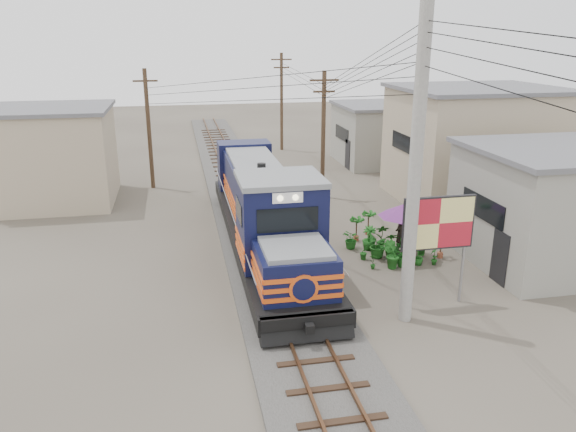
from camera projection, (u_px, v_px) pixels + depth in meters
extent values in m
plane|color=#473F35|center=(296.00, 322.00, 18.07)|extent=(120.00, 120.00, 0.00)
cube|color=#595651|center=(253.00, 223.00, 27.38)|extent=(3.60, 70.00, 0.16)
cube|color=#51331E|center=(242.00, 220.00, 27.22)|extent=(0.08, 70.00, 0.12)
cube|color=#51331E|center=(264.00, 218.00, 27.42)|extent=(0.08, 70.00, 0.12)
cube|color=black|center=(264.00, 233.00, 23.92)|extent=(2.95, 16.25, 0.56)
cube|color=black|center=(288.00, 290.00, 19.28)|extent=(2.23, 3.25, 0.66)
cube|color=black|center=(249.00, 206.00, 28.75)|extent=(2.23, 3.25, 0.66)
cube|color=black|center=(295.00, 272.00, 17.78)|extent=(2.41, 2.44, 1.52)
cube|color=black|center=(280.00, 223.00, 19.90)|extent=(2.89, 2.64, 3.15)
cube|color=slate|center=(280.00, 179.00, 19.39)|extent=(2.95, 2.77, 0.18)
cube|color=black|center=(288.00, 220.00, 18.48)|extent=(2.06, 0.06, 0.81)
cube|color=white|center=(288.00, 198.00, 18.24)|extent=(1.02, 0.06, 0.36)
cube|color=black|center=(255.00, 189.00, 25.89)|extent=(2.30, 9.95, 2.34)
cube|color=slate|center=(255.00, 163.00, 25.52)|extent=(2.06, 9.95, 0.18)
cube|color=#E55215|center=(264.00, 220.00, 23.75)|extent=(2.99, 16.25, 0.14)
cube|color=#E55215|center=(264.00, 213.00, 23.65)|extent=(2.99, 16.25, 0.14)
cube|color=#E55215|center=(264.00, 206.00, 23.56)|extent=(2.99, 16.25, 0.14)
cylinder|color=#9E9B93|center=(415.00, 169.00, 16.71)|extent=(0.40, 0.40, 10.00)
cylinder|color=#4C3826|center=(323.00, 136.00, 30.89)|extent=(0.24, 0.24, 7.00)
cube|color=#4C3826|center=(324.00, 80.00, 29.96)|extent=(1.60, 0.10, 0.10)
cube|color=#4C3826|center=(324.00, 92.00, 30.15)|extent=(1.20, 0.10, 0.10)
cylinder|color=#4C3826|center=(282.00, 102.00, 43.93)|extent=(0.24, 0.24, 7.50)
cube|color=#4C3826|center=(281.00, 59.00, 42.92)|extent=(1.60, 0.10, 0.10)
cube|color=#4C3826|center=(281.00, 68.00, 43.11)|extent=(1.20, 0.10, 0.10)
cylinder|color=#4C3826|center=(149.00, 130.00, 32.85)|extent=(0.24, 0.24, 7.00)
cube|color=#4C3826|center=(145.00, 77.00, 31.93)|extent=(1.60, 0.10, 0.10)
cube|color=#4C3826|center=(146.00, 88.00, 32.11)|extent=(1.20, 0.10, 0.10)
cube|color=gray|center=(563.00, 208.00, 22.32)|extent=(7.00, 6.00, 4.50)
cube|color=slate|center=(572.00, 150.00, 21.59)|extent=(7.35, 6.30, 0.20)
cube|color=black|center=(483.00, 208.00, 21.59)|extent=(0.05, 3.00, 0.90)
cube|color=tan|center=(474.00, 146.00, 30.67)|extent=(8.00, 7.00, 6.00)
cube|color=slate|center=(480.00, 88.00, 29.71)|extent=(8.40, 7.35, 0.20)
cube|color=black|center=(405.00, 144.00, 29.83)|extent=(0.05, 3.50, 0.90)
cube|color=gray|center=(382.00, 135.00, 40.02)|extent=(6.00, 6.00, 4.00)
cube|color=slate|center=(384.00, 105.00, 39.38)|extent=(6.30, 6.30, 0.20)
cube|color=black|center=(342.00, 133.00, 39.40)|extent=(0.05, 3.00, 0.90)
cube|color=tan|center=(54.00, 157.00, 30.36)|extent=(6.00, 6.00, 5.00)
cube|color=slate|center=(48.00, 109.00, 29.56)|extent=(6.30, 6.30, 0.20)
cylinder|color=#99999E|center=(406.00, 268.00, 18.65)|extent=(0.10, 0.10, 2.83)
cylinder|color=#99999E|center=(462.00, 264.00, 19.05)|extent=(0.10, 0.10, 2.83)
cube|color=black|center=(438.00, 223.00, 18.38)|extent=(2.49, 0.14, 1.81)
cube|color=#B31728|center=(439.00, 223.00, 18.35)|extent=(2.38, 0.10, 1.70)
cylinder|color=black|center=(401.00, 256.00, 23.30)|extent=(0.42, 0.42, 0.10)
cylinder|color=#99999E|center=(403.00, 233.00, 22.99)|extent=(0.05, 0.05, 2.11)
cone|color=#62236A|center=(404.00, 210.00, 22.68)|extent=(2.71, 2.71, 0.53)
imported|color=black|center=(400.00, 233.00, 23.58)|extent=(0.74, 0.73, 1.72)
imported|color=#1A5919|center=(373.00, 262.00, 22.07)|extent=(0.40, 0.35, 0.63)
imported|color=#1A5919|center=(391.00, 255.00, 22.08)|extent=(0.80, 0.78, 1.14)
imported|color=#1A5919|center=(403.00, 254.00, 22.27)|extent=(1.17, 1.21, 1.04)
imported|color=#1A5919|center=(418.00, 256.00, 22.47)|extent=(0.46, 0.46, 0.72)
imported|color=#1A5919|center=(434.00, 256.00, 22.47)|extent=(0.45, 0.49, 0.77)
imported|color=#1A5919|center=(364.00, 252.00, 22.99)|extent=(0.37, 0.30, 0.65)
imported|color=#1A5919|center=(378.00, 246.00, 23.13)|extent=(0.83, 0.96, 1.06)
imported|color=#1A5919|center=(392.00, 245.00, 23.20)|extent=(0.70, 0.70, 1.04)
imported|color=#1A5919|center=(405.00, 244.00, 23.43)|extent=(0.51, 0.35, 0.96)
imported|color=#1A5919|center=(422.00, 245.00, 23.47)|extent=(0.54, 0.58, 0.84)
imported|color=#1A5919|center=(352.00, 239.00, 24.13)|extent=(0.88, 0.95, 0.85)
imported|color=#1A5919|center=(369.00, 238.00, 24.03)|extent=(0.74, 0.74, 1.04)
imported|color=#1A5919|center=(382.00, 236.00, 24.16)|extent=(0.64, 0.50, 1.09)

